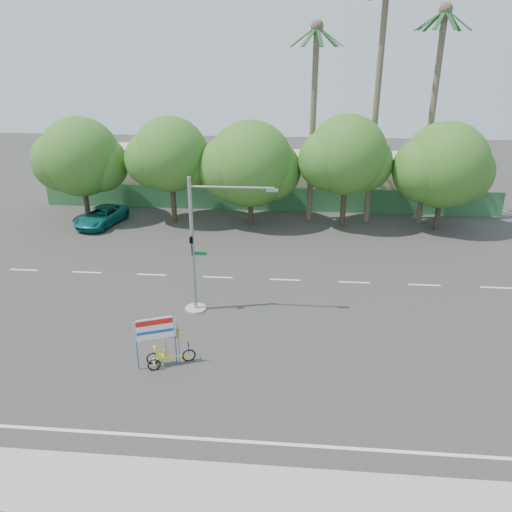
{
  "coord_description": "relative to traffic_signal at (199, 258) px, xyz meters",
  "views": [
    {
      "loc": [
        2.63,
        -18.51,
        12.49
      ],
      "look_at": [
        0.72,
        3.08,
        3.5
      ],
      "focal_mm": 35.0,
      "sensor_mm": 36.0,
      "label": 1
    }
  ],
  "objects": [
    {
      "name": "ground",
      "position": [
        2.2,
        -3.98,
        -2.92
      ],
      "size": [
        120.0,
        120.0,
        0.0
      ],
      "primitive_type": "plane",
      "color": "#33302D",
      "rests_on": "ground"
    },
    {
      "name": "sidewalk_near",
      "position": [
        2.2,
        -11.48,
        -2.86
      ],
      "size": [
        50.0,
        2.4,
        0.12
      ],
      "primitive_type": "cube",
      "color": "gray",
      "rests_on": "ground"
    },
    {
      "name": "fence",
      "position": [
        2.2,
        17.52,
        -1.92
      ],
      "size": [
        38.0,
        0.08,
        2.0
      ],
      "primitive_type": "cube",
      "color": "#336B3D",
      "rests_on": "ground"
    },
    {
      "name": "building_left",
      "position": [
        -7.8,
        22.02,
        -0.92
      ],
      "size": [
        12.0,
        8.0,
        4.0
      ],
      "primitive_type": "cube",
      "color": "beige",
      "rests_on": "ground"
    },
    {
      "name": "building_right",
      "position": [
        10.2,
        22.02,
        -1.12
      ],
      "size": [
        14.0,
        8.0,
        3.6
      ],
      "primitive_type": "cube",
      "color": "beige",
      "rests_on": "ground"
    },
    {
      "name": "tree_far_left",
      "position": [
        -11.85,
        14.02,
        1.84
      ],
      "size": [
        7.14,
        6.0,
        7.96
      ],
      "color": "#473828",
      "rests_on": "ground"
    },
    {
      "name": "tree_left",
      "position": [
        -4.85,
        14.02,
        2.14
      ],
      "size": [
        6.66,
        5.6,
        8.07
      ],
      "color": "#473828",
      "rests_on": "ground"
    },
    {
      "name": "tree_center",
      "position": [
        1.14,
        14.02,
        1.55
      ],
      "size": [
        7.62,
        6.4,
        7.85
      ],
      "color": "#473828",
      "rests_on": "ground"
    },
    {
      "name": "tree_right",
      "position": [
        8.15,
        14.02,
        2.32
      ],
      "size": [
        6.9,
        5.8,
        8.36
      ],
      "color": "#473828",
      "rests_on": "ground"
    },
    {
      "name": "tree_far_right",
      "position": [
        15.15,
        14.02,
        1.73
      ],
      "size": [
        7.38,
        6.2,
        7.94
      ],
      "color": "#473828",
      "rests_on": "ground"
    },
    {
      "name": "palm_tall",
      "position": [
        10.2,
        15.52,
        7.55
      ],
      "size": [
        3.73,
        3.79,
        17.45
      ],
      "color": "#70604C",
      "rests_on": "ground"
    },
    {
      "name": "palm_mid",
      "position": [
        14.2,
        15.52,
        6.48
      ],
      "size": [
        3.73,
        3.79,
        15.45
      ],
      "color": "#70604C",
      "rests_on": "ground"
    },
    {
      "name": "palm_short",
      "position": [
        5.7,
        15.52,
        5.94
      ],
      "size": [
        3.73,
        3.79,
        14.45
      ],
      "color": "#70604C",
      "rests_on": "ground"
    },
    {
      "name": "traffic_signal",
      "position": [
        0.0,
        0.0,
        0.0
      ],
      "size": [
        4.72,
        1.1,
        7.0
      ],
      "color": "gray",
      "rests_on": "ground"
    },
    {
      "name": "trike_billboard",
      "position": [
        -0.69,
        -4.99,
        -1.94
      ],
      "size": [
        2.33,
        1.12,
        2.44
      ],
      "rotation": [
        0.0,
        0.0,
        0.38
      ],
      "color": "black",
      "rests_on": "ground"
    },
    {
      "name": "pickup_truck",
      "position": [
        -10.16,
        12.71,
        -2.22
      ],
      "size": [
        3.21,
        5.36,
        1.39
      ],
      "primitive_type": "imported",
      "rotation": [
        0.0,
        0.0,
        -0.19
      ],
      "color": "#0D615A",
      "rests_on": "ground"
    }
  ]
}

